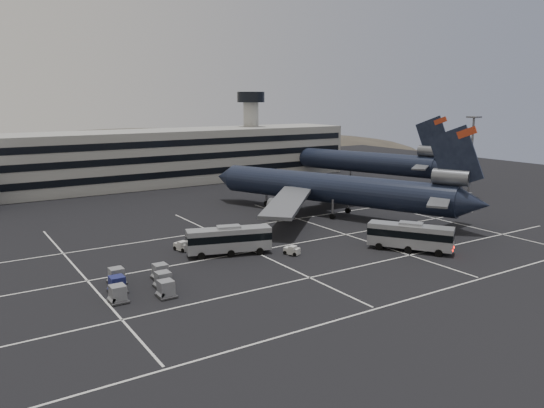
{
  "coord_description": "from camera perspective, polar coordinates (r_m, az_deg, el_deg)",
  "views": [
    {
      "loc": [
        -44.56,
        -61.16,
        22.41
      ],
      "look_at": [
        2.13,
        11.48,
        5.0
      ],
      "focal_mm": 35.0,
      "sensor_mm": 36.0,
      "label": 1
    }
  ],
  "objects": [
    {
      "name": "trijet_main",
      "position": [
        102.36,
        6.68,
        1.67
      ],
      "size": [
        43.84,
        55.04,
        18.08
      ],
      "rotation": [
        0.0,
        0.0,
        0.4
      ],
      "color": "black",
      "rests_on": "ground"
    },
    {
      "name": "hills",
      "position": [
        241.94,
        -17.43,
        2.68
      ],
      "size": [
        352.0,
        180.0,
        44.0
      ],
      "color": "#38332B",
      "rests_on": "ground"
    },
    {
      "name": "uld_cluster",
      "position": [
        65.2,
        -13.97,
        -8.16
      ],
      "size": [
        9.35,
        10.31,
        1.96
      ],
      "rotation": [
        0.0,
        0.0,
        -0.27
      ],
      "color": "#2D2D30",
      "rests_on": "ground"
    },
    {
      "name": "terminal",
      "position": [
        139.55,
        -15.23,
        4.63
      ],
      "size": [
        125.0,
        26.0,
        24.0
      ],
      "color": "gray",
      "rests_on": "ground"
    },
    {
      "name": "bus_far",
      "position": [
        76.89,
        -4.66,
        -3.76
      ],
      "size": [
        12.5,
        6.2,
        4.31
      ],
      "rotation": [
        0.0,
        0.0,
        1.28
      ],
      "color": "#A1A4A9",
      "rests_on": "ground"
    },
    {
      "name": "bus_near",
      "position": [
        81.09,
        14.65,
        -3.28
      ],
      "size": [
        9.21,
        11.84,
        4.35
      ],
      "rotation": [
        0.0,
        0.0,
        0.59
      ],
      "color": "#A1A4A9",
      "rests_on": "ground"
    },
    {
      "name": "lightpole_right",
      "position": [
        128.18,
        20.71,
        5.93
      ],
      "size": [
        2.4,
        2.4,
        18.28
      ],
      "color": "slate",
      "rests_on": "ground"
    },
    {
      "name": "tug_b",
      "position": [
        77.14,
        2.21,
        -5.01
      ],
      "size": [
        2.14,
        2.56,
        1.42
      ],
      "rotation": [
        0.0,
        0.0,
        0.44
      ],
      "color": "silver",
      "rests_on": "ground"
    },
    {
      "name": "tug_a",
      "position": [
        80.19,
        -9.61,
        -4.49
      ],
      "size": [
        2.13,
        2.71,
        1.54
      ],
      "rotation": [
        0.0,
        0.0,
        0.32
      ],
      "color": "silver",
      "rests_on": "ground"
    },
    {
      "name": "ground",
      "position": [
        78.92,
        3.22,
        -5.12
      ],
      "size": [
        260.0,
        260.0,
        0.0
      ],
      "primitive_type": "plane",
      "color": "black",
      "rests_on": "ground"
    },
    {
      "name": "lane_markings",
      "position": [
        80.01,
        3.47,
        -4.88
      ],
      "size": [
        90.0,
        55.62,
        0.01
      ],
      "color": "silver",
      "rests_on": "ground"
    },
    {
      "name": "trijet_far",
      "position": [
        147.53,
        8.8,
        4.66
      ],
      "size": [
        27.04,
        56.03,
        18.08
      ],
      "rotation": [
        0.0,
        0.0,
        0.33
      ],
      "color": "black",
      "rests_on": "ground"
    }
  ]
}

